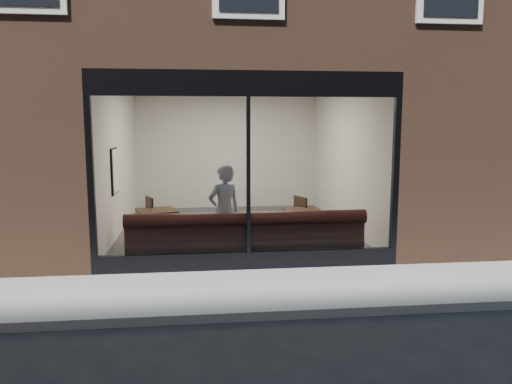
{
  "coord_description": "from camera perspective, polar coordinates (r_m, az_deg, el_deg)",
  "views": [
    {
      "loc": [
        -0.79,
        -5.85,
        2.42
      ],
      "look_at": [
        0.16,
        2.4,
        1.24
      ],
      "focal_mm": 35.0,
      "sensor_mm": 36.0,
      "label": 1
    }
  ],
  "objects": [
    {
      "name": "storefront_mullion",
      "position": [
        7.98,
        -0.88,
        1.86
      ],
      "size": [
        0.06,
        0.1,
        2.5
      ],
      "primitive_type": "cube",
      "color": "black",
      "rests_on": "storefront_kick"
    },
    {
      "name": "banquette",
      "position": [
        8.62,
        -1.13,
        -6.64
      ],
      "size": [
        4.0,
        0.55,
        0.45
      ],
      "primitive_type": "cube",
      "color": "#3B1516",
      "rests_on": "cafe_floor"
    },
    {
      "name": "host_building_pier_left",
      "position": [
        14.18,
        -18.69,
        4.39
      ],
      "size": [
        2.5,
        12.0,
        3.2
      ],
      "primitive_type": "cube",
      "color": "brown",
      "rests_on": "ground"
    },
    {
      "name": "cafe_floor",
      "position": [
        11.14,
        -2.38,
        -4.33
      ],
      "size": [
        6.0,
        6.0,
        0.0
      ],
      "primitive_type": "plane",
      "color": "#2D2D30",
      "rests_on": "ground"
    },
    {
      "name": "wall_poster",
      "position": [
        10.4,
        -15.76,
        2.34
      ],
      "size": [
        0.02,
        0.65,
        0.86
      ],
      "primitive_type": "cube",
      "color": "white",
      "rests_on": "cafe_wall_left"
    },
    {
      "name": "person",
      "position": [
        8.78,
        -3.64,
        -2.29
      ],
      "size": [
        0.72,
        0.62,
        1.67
      ],
      "primitive_type": "imported",
      "rotation": [
        0.0,
        0.0,
        3.57
      ],
      "color": "#ADC5E2",
      "rests_on": "cafe_floor"
    },
    {
      "name": "cafe_table_right",
      "position": [
        9.46,
        5.38,
        -2.15
      ],
      "size": [
        0.69,
        0.69,
        0.04
      ],
      "primitive_type": "cube",
      "rotation": [
        0.0,
        0.0,
        0.03
      ],
      "color": "black",
      "rests_on": "cafe_floor"
    },
    {
      "name": "ground",
      "position": [
        6.38,
        1.04,
        -14.19
      ],
      "size": [
        120.0,
        120.0,
        0.0
      ],
      "primitive_type": "plane",
      "color": "black",
      "rests_on": "ground"
    },
    {
      "name": "host_building_backfill",
      "position": [
        16.88,
        -3.92,
        5.33
      ],
      "size": [
        5.0,
        6.0,
        3.2
      ],
      "primitive_type": "cube",
      "color": "brown",
      "rests_on": "ground"
    },
    {
      "name": "cafe_chair_right",
      "position": [
        9.85,
        4.1,
        -4.68
      ],
      "size": [
        0.58,
        0.58,
        0.04
      ],
      "primitive_type": "cube",
      "rotation": [
        0.0,
        0.0,
        3.48
      ],
      "color": "black",
      "rests_on": "cafe_floor"
    },
    {
      "name": "cafe_chair_left",
      "position": [
        10.03,
        -13.03,
        -4.65
      ],
      "size": [
        0.5,
        0.5,
        0.04
      ],
      "primitive_type": "cube",
      "rotation": [
        0.0,
        0.0,
        3.56
      ],
      "color": "black",
      "rests_on": "cafe_floor"
    },
    {
      "name": "cafe_wall_left",
      "position": [
        11.01,
        -15.49,
        3.56
      ],
      "size": [
        0.0,
        6.0,
        6.0
      ],
      "primitive_type": "plane",
      "rotation": [
        1.57,
        0.0,
        1.57
      ],
      "color": "silver",
      "rests_on": "ground"
    },
    {
      "name": "host_building_pier_right",
      "position": [
        14.59,
        11.58,
        4.74
      ],
      "size": [
        2.5,
        12.0,
        3.2
      ],
      "primitive_type": "cube",
      "color": "brown",
      "rests_on": "ground"
    },
    {
      "name": "cafe_wall_back",
      "position": [
        13.88,
        -3.33,
        4.73
      ],
      "size": [
        5.0,
        0.0,
        5.0
      ],
      "primitive_type": "plane",
      "rotation": [
        1.57,
        0.0,
        0.0
      ],
      "color": "silver",
      "rests_on": "ground"
    },
    {
      "name": "cafe_wall_right",
      "position": [
        11.36,
        10.23,
        3.86
      ],
      "size": [
        0.0,
        6.0,
        6.0
      ],
      "primitive_type": "plane",
      "rotation": [
        1.57,
        0.0,
        -1.57
      ],
      "color": "silver",
      "rests_on": "ground"
    },
    {
      "name": "cafe_table_left",
      "position": [
        9.58,
        -11.25,
        -2.14
      ],
      "size": [
        0.86,
        0.86,
        0.04
      ],
      "primitive_type": "cube",
      "rotation": [
        0.0,
        0.0,
        0.31
      ],
      "color": "black",
      "rests_on": "cafe_floor"
    },
    {
      "name": "cafe_ceiling",
      "position": [
        10.9,
        -2.48,
        12.17
      ],
      "size": [
        6.0,
        6.0,
        0.0
      ],
      "primitive_type": "plane",
      "rotation": [
        3.14,
        0.0,
        0.0
      ],
      "color": "white",
      "rests_on": "host_building_upper"
    },
    {
      "name": "storefront_kick",
      "position": [
        8.25,
        -0.86,
        -7.84
      ],
      "size": [
        5.0,
        0.1,
        0.3
      ],
      "primitive_type": "cube",
      "color": "black",
      "rests_on": "ground"
    },
    {
      "name": "storefront_glass",
      "position": [
        7.95,
        -0.86,
        1.84
      ],
      "size": [
        4.8,
        0.0,
        4.8
      ],
      "primitive_type": "plane",
      "rotation": [
        1.57,
        0.0,
        0.0
      ],
      "color": "white",
      "rests_on": "storefront_kick"
    },
    {
      "name": "storefront_header",
      "position": [
        7.96,
        -0.9,
        12.3
      ],
      "size": [
        5.0,
        0.1,
        0.4
      ],
      "primitive_type": "cube",
      "color": "black",
      "rests_on": "host_building_upper"
    },
    {
      "name": "kerb_near",
      "position": [
        6.31,
        1.11,
        -13.86
      ],
      "size": [
        40.0,
        0.1,
        0.12
      ],
      "primitive_type": "cube",
      "color": "gray",
      "rests_on": "ground"
    },
    {
      "name": "sidewalk_near",
      "position": [
        7.3,
        -0.02,
        -11.19
      ],
      "size": [
        40.0,
        2.0,
        0.01
      ],
      "primitive_type": "cube",
      "color": "gray",
      "rests_on": "ground"
    }
  ]
}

